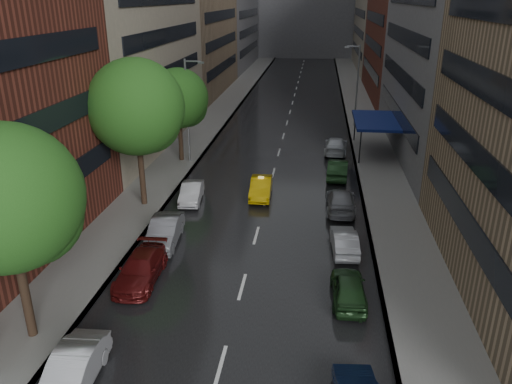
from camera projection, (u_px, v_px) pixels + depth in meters
The scene contains 12 objects.
road at pixel (289, 115), 62.86m from camera, with size 14.00×140.00×0.01m, color black.
sidewalk_left at pixel (219, 113), 63.85m from camera, with size 4.00×140.00×0.15m, color gray.
sidewalk_right at pixel (362, 117), 61.81m from camera, with size 4.00×140.00×0.15m, color gray.
tree_near at pixel (6, 199), 19.70m from camera, with size 6.09×6.09×9.71m.
tree_mid at pixel (136, 107), 33.38m from camera, with size 6.54×6.54×10.42m.
tree_far at pixel (178, 98), 43.46m from camera, with size 5.26×5.26×8.39m.
taxi at pixel (261, 187), 37.33m from camera, with size 1.52×4.36×1.44m, color #E7B70C.
parked_cars_left at pixel (149, 256), 27.49m from camera, with size 2.09×23.26×1.55m.
parked_cars_right at pixel (341, 203), 34.58m from camera, with size 2.35×37.43×1.52m.
street_lamp_left at pixel (188, 109), 43.48m from camera, with size 1.74×0.22×9.00m.
street_lamp_right at pixel (357, 84), 55.57m from camera, with size 1.74×0.22×9.00m.
awning at pixel (376, 121), 46.84m from camera, with size 4.00×8.00×3.12m.
Camera 1 is at (3.44, -12.05, 14.13)m, focal length 35.00 mm.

